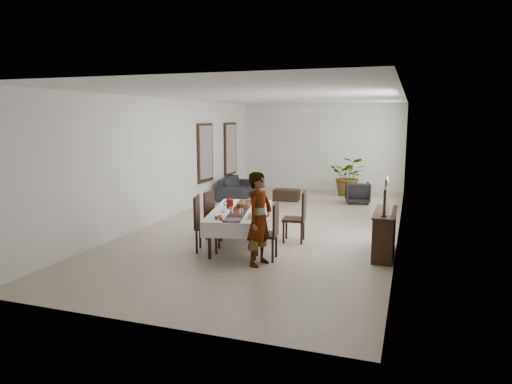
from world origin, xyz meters
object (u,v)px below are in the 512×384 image
object	(u,v)px
sideboard_body	(384,234)
sofa	(237,187)
red_pitcher	(230,204)
dining_table_top	(240,211)
woman	(259,219)

from	to	relation	value
sideboard_body	sofa	bearing A→B (deg)	134.09
red_pitcher	dining_table_top	bearing A→B (deg)	-18.37
dining_table_top	sideboard_body	bearing A→B (deg)	-9.53
dining_table_top	woman	bearing A→B (deg)	-67.92
dining_table_top	red_pitcher	xyz separation A→B (m)	(-0.27, 0.09, 0.13)
red_pitcher	woman	bearing A→B (deg)	-49.54
red_pitcher	sideboard_body	distance (m)	3.28
dining_table_top	sofa	xyz separation A→B (m)	(-2.21, 5.52, -0.38)
dining_table_top	red_pitcher	world-z (taller)	red_pitcher
dining_table_top	sideboard_body	xyz separation A→B (m)	(2.98, 0.16, -0.29)
sideboard_body	woman	bearing A→B (deg)	-147.45
dining_table_top	woman	distance (m)	1.48
red_pitcher	sofa	world-z (taller)	red_pitcher
woman	sideboard_body	bearing A→B (deg)	-42.17
red_pitcher	sideboard_body	xyz separation A→B (m)	(3.26, 0.07, -0.42)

